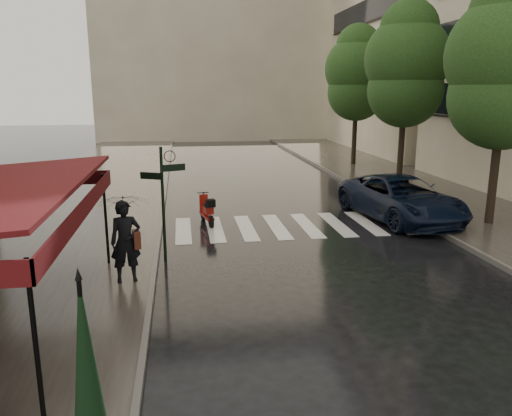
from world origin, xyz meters
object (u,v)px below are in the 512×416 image
object	(u,v)px
parasol_front	(89,398)
parked_car	(401,198)
scooter	(207,211)
pedestrian_with_umbrella	(124,210)

from	to	relation	value
parasol_front	parked_car	bearing A→B (deg)	54.01
parked_car	parasol_front	world-z (taller)	parasol_front
scooter	parasol_front	bearing A→B (deg)	-109.58
pedestrian_with_umbrella	scooter	world-z (taller)	pedestrian_with_umbrella
pedestrian_with_umbrella	parked_car	world-z (taller)	pedestrian_with_umbrella
parked_car	scooter	bearing A→B (deg)	168.58
pedestrian_with_umbrella	parasol_front	distance (m)	6.96
pedestrian_with_umbrella	parked_car	size ratio (longest dim) A/B	0.47
scooter	parasol_front	world-z (taller)	parasol_front
pedestrian_with_umbrella	parked_car	bearing A→B (deg)	15.72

